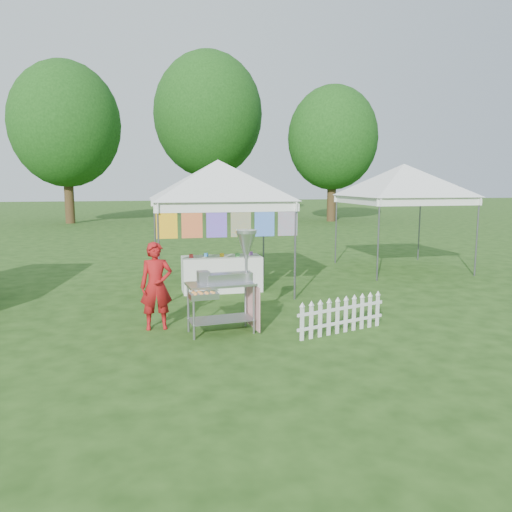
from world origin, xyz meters
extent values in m
plane|color=#203F12|center=(0.00, 0.00, 0.00)|extent=(120.00, 120.00, 0.00)
cylinder|color=#59595E|center=(-1.42, 2.08, 1.05)|extent=(0.04, 0.04, 2.10)
cylinder|color=#59595E|center=(1.42, 2.08, 1.05)|extent=(0.04, 0.04, 2.10)
cylinder|color=#59595E|center=(-1.42, 4.92, 1.05)|extent=(0.04, 0.04, 2.10)
cylinder|color=#59595E|center=(1.42, 4.92, 1.05)|extent=(0.04, 0.04, 2.10)
cube|color=white|center=(0.00, 2.08, 2.00)|extent=(3.00, 0.03, 0.22)
cube|color=white|center=(0.00, 4.92, 2.00)|extent=(3.00, 0.03, 0.22)
pyramid|color=white|center=(0.00, 3.50, 3.00)|extent=(4.24, 4.24, 0.90)
cylinder|color=#59595E|center=(0.00, 2.08, 2.08)|extent=(3.00, 0.03, 0.03)
cube|color=orange|center=(-1.25, 2.08, 1.73)|extent=(0.42, 0.01, 0.70)
cube|color=#E11941|center=(-0.75, 2.08, 1.73)|extent=(0.42, 0.01, 0.70)
cube|color=#B31BC3|center=(-0.25, 2.08, 1.73)|extent=(0.42, 0.01, 0.70)
cube|color=#FCAF0D|center=(0.25, 2.08, 1.73)|extent=(0.42, 0.01, 0.70)
cube|color=#172FBC|center=(0.75, 2.08, 1.73)|extent=(0.42, 0.01, 0.70)
cube|color=#37BED0|center=(1.25, 2.08, 1.73)|extent=(0.42, 0.01, 0.70)
cylinder|color=#59595E|center=(4.08, 3.58, 1.05)|extent=(0.04, 0.04, 2.10)
cylinder|color=#59595E|center=(6.92, 3.58, 1.05)|extent=(0.04, 0.04, 2.10)
cylinder|color=#59595E|center=(4.08, 6.42, 1.05)|extent=(0.04, 0.04, 2.10)
cylinder|color=#59595E|center=(6.92, 6.42, 1.05)|extent=(0.04, 0.04, 2.10)
cube|color=white|center=(5.50, 3.58, 2.00)|extent=(3.00, 0.03, 0.22)
cube|color=white|center=(5.50, 6.42, 2.00)|extent=(3.00, 0.03, 0.22)
pyramid|color=white|center=(5.50, 5.00, 3.00)|extent=(4.24, 4.24, 0.90)
cylinder|color=#59595E|center=(5.50, 3.58, 2.08)|extent=(3.00, 0.03, 0.03)
cylinder|color=#3A2915|center=(-6.00, 24.00, 1.98)|extent=(0.56, 0.56, 3.96)
ellipsoid|color=#24621B|center=(-6.00, 24.00, 5.85)|extent=(6.40, 6.40, 7.36)
cylinder|color=#3A2915|center=(3.00, 28.00, 2.42)|extent=(0.56, 0.56, 4.84)
ellipsoid|color=#24621B|center=(3.00, 28.00, 7.15)|extent=(7.60, 7.60, 8.74)
cylinder|color=#3A2915|center=(10.00, 22.00, 1.76)|extent=(0.56, 0.56, 3.52)
ellipsoid|color=#24621B|center=(10.00, 22.00, 5.20)|extent=(5.60, 5.60, 6.44)
cylinder|color=gray|center=(-0.97, -0.21, 0.42)|extent=(0.04, 0.04, 0.83)
cylinder|color=gray|center=(0.04, -0.11, 0.42)|extent=(0.04, 0.04, 0.83)
cylinder|color=gray|center=(-1.01, 0.24, 0.42)|extent=(0.04, 0.04, 0.83)
cylinder|color=gray|center=(-0.01, 0.34, 0.42)|extent=(0.04, 0.04, 0.83)
cube|color=gray|center=(-0.49, 0.06, 0.23)|extent=(1.10, 0.64, 0.01)
cube|color=#B7B7BC|center=(-0.49, 0.06, 0.83)|extent=(1.16, 0.67, 0.04)
cube|color=#B7B7BC|center=(-0.33, 0.13, 0.92)|extent=(0.81, 0.31, 0.14)
cube|color=gray|center=(-0.77, 0.08, 0.95)|extent=(0.21, 0.22, 0.20)
cylinder|color=gray|center=(-0.03, 0.16, 1.25)|extent=(0.05, 0.05, 0.83)
cone|color=#B7B7BC|center=(-0.03, 0.16, 1.48)|extent=(0.37, 0.37, 0.37)
cylinder|color=#B7B7BC|center=(-0.03, 0.16, 1.68)|extent=(0.39, 0.39, 0.06)
cube|color=#B7B7BC|center=(-0.82, -0.32, 0.74)|extent=(0.47, 0.32, 0.09)
cube|color=#CD8A8A|center=(0.07, 0.12, 0.42)|extent=(0.09, 0.69, 0.75)
cube|color=white|center=(0.04, -0.14, 0.94)|extent=(0.03, 0.13, 0.17)
imported|color=maroon|center=(-1.52, 0.53, 0.75)|extent=(0.56, 0.37, 1.50)
cube|color=silver|center=(0.70, -0.64, 0.28)|extent=(0.07, 0.04, 0.56)
cube|color=silver|center=(0.87, -0.59, 0.28)|extent=(0.07, 0.04, 0.56)
cube|color=silver|center=(1.04, -0.53, 0.28)|extent=(0.07, 0.04, 0.56)
cube|color=silver|center=(1.21, -0.48, 0.28)|extent=(0.07, 0.04, 0.56)
cube|color=silver|center=(1.38, -0.42, 0.28)|extent=(0.07, 0.04, 0.56)
cube|color=silver|center=(1.56, -0.37, 0.28)|extent=(0.07, 0.04, 0.56)
cube|color=silver|center=(1.73, -0.31, 0.28)|extent=(0.07, 0.04, 0.56)
cube|color=silver|center=(1.90, -0.26, 0.28)|extent=(0.07, 0.04, 0.56)
cube|color=silver|center=(2.07, -0.20, 0.28)|extent=(0.07, 0.04, 0.56)
cube|color=silver|center=(2.24, -0.15, 0.28)|extent=(0.07, 0.04, 0.56)
cube|color=silver|center=(1.47, -0.40, 0.18)|extent=(1.72, 0.57, 0.05)
cube|color=silver|center=(1.47, -0.40, 0.42)|extent=(1.72, 0.57, 0.05)
cube|color=white|center=(0.02, 3.25, 0.40)|extent=(1.80, 0.70, 0.81)
camera|label=1|loc=(-1.70, -7.94, 2.51)|focal=35.00mm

